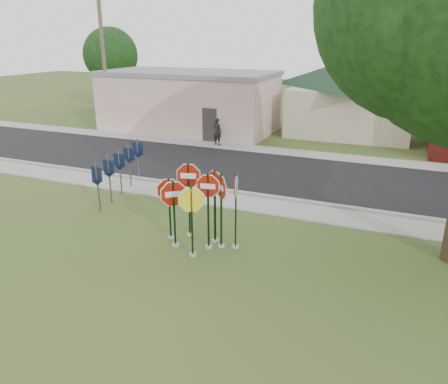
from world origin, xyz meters
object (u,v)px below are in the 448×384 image
at_px(stop_sign_left, 174,204).
at_px(utility_pole_near, 104,60).
at_px(stop_sign_center, 208,201).
at_px(pedestrian, 217,132).
at_px(stop_sign_yellow, 192,212).

relative_size(stop_sign_left, utility_pole_near, 0.25).
bearing_deg(stop_sign_left, stop_sign_center, 15.00).
height_order(stop_sign_center, pedestrian, stop_sign_center).
xyz_separation_m(stop_sign_center, pedestrian, (-5.40, 13.01, -0.74)).
bearing_deg(stop_sign_center, pedestrian, 112.53).
bearing_deg(pedestrian, stop_sign_yellow, 125.39).
bearing_deg(stop_sign_yellow, utility_pole_near, 133.87).
distance_m(stop_sign_center, utility_pole_near, 20.18).
bearing_deg(pedestrian, utility_pole_near, 9.02).
relative_size(stop_sign_center, stop_sign_yellow, 1.09).
height_order(stop_sign_yellow, pedestrian, stop_sign_yellow).
bearing_deg(stop_sign_left, pedestrian, 108.02).
distance_m(stop_sign_left, utility_pole_near, 19.67).
distance_m(stop_sign_yellow, pedestrian, 14.64).
bearing_deg(stop_sign_left, utility_pole_near, 132.89).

